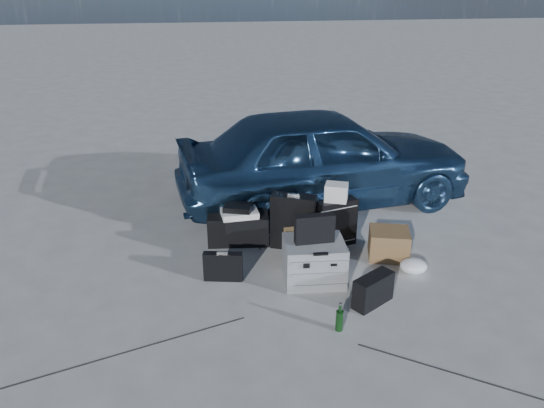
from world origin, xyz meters
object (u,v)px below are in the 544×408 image
Objects in this scene: green_bottle at (340,317)px; cardboard_box at (389,244)px; car at (324,156)px; duffel_bag at (238,229)px; pelican_case at (314,261)px; suitcase_right at (336,223)px; suitcase_left at (293,222)px; briefcase at (223,267)px.

cardboard_box is at bearing 53.70° from green_bottle.
car is 14.54× the size of green_bottle.
pelican_case is at bearing -48.45° from duffel_bag.
suitcase_right is (0.41, 0.70, 0.06)m from pelican_case.
suitcase_left is 1.06m from cardboard_box.
suitcase_right is (1.31, 0.57, 0.12)m from briefcase.
car is 1.39m from suitcase_left.
green_bottle is at bearing -83.85° from pelican_case.
duffel_bag is 1.68m from cardboard_box.
pelican_case reaches higher than briefcase.
duffel_bag is 1.64× the size of cardboard_box.
briefcase is at bearing 134.08° from green_bottle.
cardboard_box is (1.58, -0.57, -0.01)m from duffel_bag.
duffel_bag is (0.22, 0.78, 0.02)m from briefcase.
suitcase_left is at bearing 94.39° from green_bottle.
cardboard_box is at bearing -14.58° from duffel_bag.
briefcase reaches higher than green_bottle.
duffel_bag is 1.89m from green_bottle.
briefcase is at bearing -100.63° from duffel_bag.
cardboard_box is at bearing 17.92° from briefcase.
suitcase_right is (0.49, -0.00, -0.04)m from suitcase_left.
car is at bearing 85.77° from suitcase_left.
duffel_bag is (-0.67, 0.92, -0.04)m from pelican_case.
pelican_case is 1.51× the size of briefcase.
duffel_bag is at bearing 112.18° from green_bottle.
duffel_bag is at bearing 153.59° from suitcase_right.
pelican_case is 1.42× the size of cardboard_box.
cardboard_box is at bearing 3.02° from suitcase_left.
pelican_case is 0.97m from cardboard_box.
suitcase_left is 0.49m from suitcase_right.
cardboard_box is (0.98, -0.36, -0.16)m from suitcase_left.
green_bottle is at bearing -126.30° from cardboard_box.
suitcase_right is 0.62m from cardboard_box.
green_bottle is (-0.50, -2.74, -0.52)m from car.
briefcase is 0.62× the size of suitcase_left.
duffel_bag reaches higher than green_bottle.
pelican_case is (-0.55, -1.91, -0.43)m from car.
briefcase is 0.94× the size of cardboard_box.
briefcase is 1.43m from suitcase_right.
duffel_bag is 2.62× the size of green_bottle.
suitcase_right is 2.09× the size of green_bottle.
suitcase_left reaches higher than duffel_bag.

